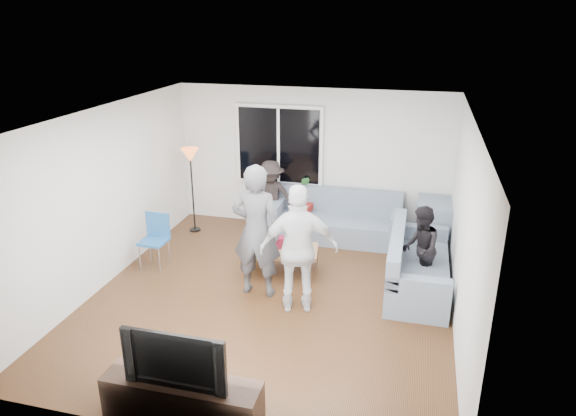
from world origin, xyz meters
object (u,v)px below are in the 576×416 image
(coffee_table, at_px, (282,261))
(television, at_px, (179,355))
(side_chair, at_px, (154,242))
(spectator_right, at_px, (420,249))
(player_left, at_px, (257,231))
(floor_lamp, at_px, (192,191))
(sofa_back_section, at_px, (335,216))
(tv_console, at_px, (183,399))
(sofa_right_section, at_px, (419,261))
(player_right, at_px, (299,249))
(spectator_back, at_px, (271,197))

(coffee_table, distance_m, television, 3.32)
(side_chair, height_order, spectator_right, spectator_right)
(side_chair, height_order, player_left, player_left)
(floor_lamp, distance_m, player_left, 2.65)
(sofa_back_section, distance_m, coffee_table, 1.63)
(floor_lamp, distance_m, tv_console, 4.89)
(sofa_right_section, distance_m, player_right, 1.92)
(sofa_right_section, distance_m, floor_lamp, 4.25)
(player_left, xyz_separation_m, spectator_right, (2.24, 0.70, -0.33))
(player_left, bearing_deg, sofa_right_section, -161.52)
(coffee_table, height_order, television, television)
(tv_console, bearing_deg, spectator_right, 55.99)
(sofa_back_section, xyz_separation_m, floor_lamp, (-2.59, -0.28, 0.36))
(sofa_back_section, distance_m, side_chair, 3.16)
(sofa_right_section, relative_size, spectator_back, 1.48)
(side_chair, xyz_separation_m, television, (1.86, -2.96, 0.31))
(floor_lamp, xyz_separation_m, tv_console, (1.86, -4.49, -0.56))
(sofa_back_section, height_order, sofa_right_section, same)
(sofa_right_section, xyz_separation_m, tv_console, (-2.21, -3.31, -0.20))
(coffee_table, xyz_separation_m, player_left, (-0.18, -0.69, 0.77))
(sofa_right_section, height_order, player_left, player_left)
(sofa_back_section, bearing_deg, side_chair, -145.01)
(sofa_back_section, height_order, coffee_table, sofa_back_section)
(player_right, relative_size, spectator_back, 1.32)
(spectator_right, xyz_separation_m, tv_console, (-2.21, -3.28, -0.41))
(sofa_right_section, relative_size, player_left, 1.03)
(tv_console, xyz_separation_m, television, (0.00, 0.00, 0.52))
(floor_lamp, height_order, television, floor_lamp)
(spectator_back, bearing_deg, floor_lamp, -168.68)
(coffee_table, bearing_deg, television, -92.63)
(tv_console, bearing_deg, side_chair, 122.15)
(television, bearing_deg, player_right, 74.30)
(sofa_right_section, bearing_deg, player_left, 108.02)
(coffee_table, bearing_deg, sofa_right_section, 0.99)
(coffee_table, relative_size, floor_lamp, 0.71)
(coffee_table, height_order, floor_lamp, floor_lamp)
(player_left, distance_m, player_right, 0.73)
(floor_lamp, bearing_deg, spectator_back, 12.46)
(sofa_back_section, xyz_separation_m, tv_console, (-0.74, -4.77, -0.20))
(floor_lamp, height_order, spectator_right, floor_lamp)
(player_right, xyz_separation_m, spectator_back, (-1.11, 2.50, -0.21))
(floor_lamp, relative_size, television, 1.49)
(sofa_right_section, relative_size, player_right, 1.12)
(spectator_right, bearing_deg, floor_lamp, -112.15)
(floor_lamp, distance_m, spectator_right, 4.25)
(coffee_table, xyz_separation_m, tv_console, (-0.15, -3.27, 0.02))
(sofa_right_section, xyz_separation_m, floor_lamp, (-4.07, 1.19, 0.36))
(player_left, bearing_deg, sofa_back_section, -108.71)
(sofa_back_section, bearing_deg, spectator_back, 178.56)
(coffee_table, distance_m, player_left, 1.05)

